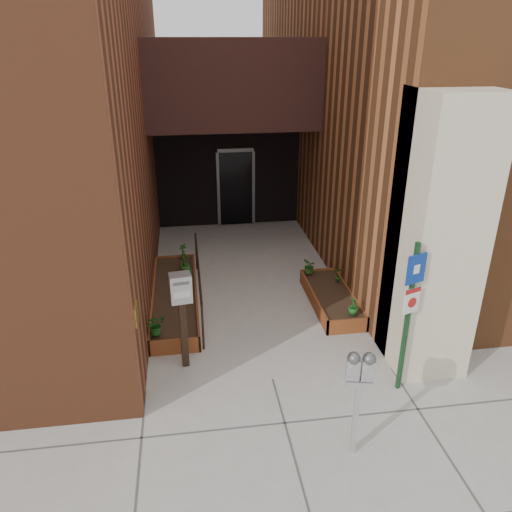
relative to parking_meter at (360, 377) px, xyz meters
name	(u,v)px	position (x,y,z in m)	size (l,w,h in m)	color
ground	(273,379)	(-0.78, 1.64, -1.21)	(80.00, 80.00, 0.00)	#9E9991
architecture	(219,38)	(-0.96, 8.54, 3.77)	(20.00, 14.60, 10.00)	brown
planter_left	(175,298)	(-2.33, 4.34, -1.08)	(0.90, 3.60, 0.30)	brown
planter_right	(331,299)	(0.82, 3.84, -1.08)	(0.80, 2.20, 0.30)	brown
handrail	(198,270)	(-1.83, 4.29, -0.47)	(0.04, 3.34, 0.90)	black
parking_meter	(360,377)	(0.00, 0.00, 0.00)	(0.36, 0.20, 1.57)	#ABABAE
sign_post	(410,303)	(1.12, 1.14, 0.30)	(0.32, 0.14, 2.46)	#163D1E
payment_dropbox	(182,301)	(-2.15, 2.23, 0.00)	(0.36, 0.29, 1.68)	black
shrub_left_a	(156,325)	(-2.63, 2.79, -0.73)	(0.33, 0.33, 0.37)	#1A5919
shrub_left_b	(189,278)	(-2.03, 4.54, -0.73)	(0.20, 0.20, 0.36)	#18541C
shrub_left_c	(185,263)	(-2.10, 5.20, -0.71)	(0.23, 0.23, 0.41)	#1F5217
shrub_left_d	(183,251)	(-2.13, 5.94, -0.74)	(0.18, 0.18, 0.35)	#195518
shrub_right_a	(353,306)	(0.96, 2.94, -0.75)	(0.19, 0.19, 0.33)	#1B601F
shrub_right_b	(338,274)	(1.07, 4.28, -0.75)	(0.17, 0.17, 0.32)	#1E5718
shrub_right_c	(309,266)	(0.57, 4.74, -0.75)	(0.30, 0.30, 0.33)	#235919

